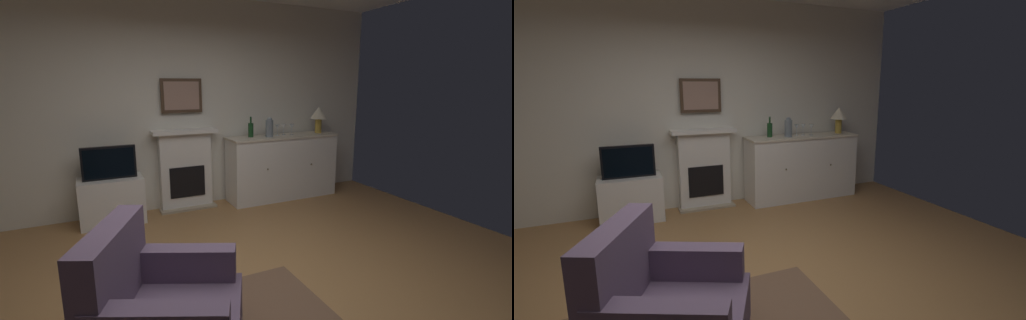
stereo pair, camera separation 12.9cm
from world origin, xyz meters
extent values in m
cube|color=#9E7042|center=(0.00, 0.00, -0.05)|extent=(6.32, 5.14, 0.10)
cube|color=silver|center=(0.00, 2.54, 1.42)|extent=(6.32, 0.06, 2.84)
cube|color=white|center=(0.11, 2.42, 0.53)|extent=(0.70, 0.18, 1.05)
cube|color=tan|center=(0.11, 2.32, 0.01)|extent=(0.77, 0.20, 0.03)
cube|color=black|center=(0.11, 2.33, 0.39)|extent=(0.48, 0.02, 0.42)
cube|color=white|center=(0.11, 2.39, 1.07)|extent=(0.87, 0.27, 0.05)
cube|color=#473323|center=(0.11, 2.46, 1.55)|extent=(0.55, 0.03, 0.45)
cube|color=#9E7A6B|center=(0.11, 2.44, 1.55)|extent=(0.47, 0.01, 0.37)
cube|color=white|center=(1.55, 2.24, 0.46)|extent=(1.67, 0.45, 0.92)
cube|color=beige|center=(1.55, 2.24, 0.94)|extent=(1.70, 0.48, 0.03)
sphere|color=brown|center=(1.18, 2.00, 0.53)|extent=(0.02, 0.02, 0.02)
sphere|color=brown|center=(1.91, 2.00, 0.53)|extent=(0.02, 0.02, 0.02)
cylinder|color=#B79338|center=(2.18, 2.24, 1.06)|extent=(0.10, 0.10, 0.22)
cone|color=#EFE5C6|center=(2.18, 2.24, 1.26)|extent=(0.26, 0.26, 0.18)
cylinder|color=#193F1E|center=(1.05, 2.28, 1.05)|extent=(0.08, 0.08, 0.20)
cylinder|color=#193F1E|center=(1.05, 2.28, 1.20)|extent=(0.03, 0.03, 0.09)
cylinder|color=silver|center=(1.46, 2.25, 0.96)|extent=(0.06, 0.06, 0.00)
cylinder|color=silver|center=(1.46, 2.25, 1.00)|extent=(0.01, 0.01, 0.09)
cone|color=silver|center=(1.46, 2.25, 1.08)|extent=(0.07, 0.07, 0.07)
cylinder|color=silver|center=(1.57, 2.26, 0.96)|extent=(0.06, 0.06, 0.00)
cylinder|color=silver|center=(1.57, 2.26, 1.00)|extent=(0.01, 0.01, 0.09)
cone|color=silver|center=(1.57, 2.26, 1.08)|extent=(0.07, 0.07, 0.07)
cylinder|color=silver|center=(1.68, 2.20, 0.96)|extent=(0.06, 0.06, 0.00)
cylinder|color=silver|center=(1.68, 2.20, 1.00)|extent=(0.01, 0.01, 0.09)
cone|color=silver|center=(1.68, 2.20, 1.08)|extent=(0.07, 0.07, 0.07)
cylinder|color=slate|center=(1.30, 2.19, 1.07)|extent=(0.11, 0.11, 0.24)
sphere|color=slate|center=(1.30, 2.19, 1.19)|extent=(0.08, 0.08, 0.08)
cube|color=white|center=(-0.86, 2.25, 0.28)|extent=(0.75, 0.42, 0.57)
cube|color=black|center=(-0.86, 2.23, 0.77)|extent=(0.62, 0.06, 0.40)
cube|color=black|center=(-0.86, 2.20, 0.77)|extent=(0.57, 0.01, 0.35)
cube|color=#604C66|center=(-1.01, -0.28, 0.67)|extent=(0.46, 0.76, 0.50)
cube|color=#604C66|center=(-0.57, -0.12, 0.53)|extent=(0.71, 0.43, 0.22)
camera|label=1|loc=(-1.07, -2.29, 1.70)|focal=24.89mm
camera|label=2|loc=(-0.95, -2.35, 1.70)|focal=24.89mm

